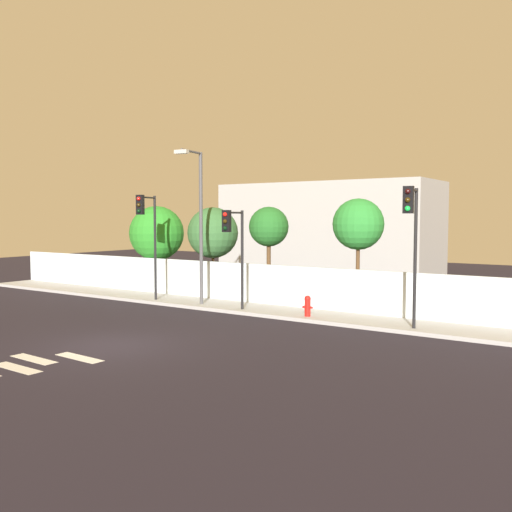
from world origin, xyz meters
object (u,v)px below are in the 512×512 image
Objects in this scene: traffic_light_right at (147,224)px; roadside_tree_leftmost at (157,233)px; traffic_light_left at (234,237)px; traffic_light_center at (412,227)px; roadside_tree_midright at (269,227)px; roadside_tree_midleft at (213,233)px; roadside_tree_rightmost at (358,225)px; fire_hydrant at (308,305)px; street_lamp_curbside at (198,215)px.

traffic_light_right is 1.05× the size of roadside_tree_leftmost.
traffic_light_right is 4.40m from roadside_tree_leftmost.
traffic_light_left is at bearing -24.23° from roadside_tree_leftmost.
traffic_light_center reaches higher than roadside_tree_midright.
roadside_tree_midright is (3.37, 0.00, 0.31)m from roadside_tree_midleft.
traffic_light_left is at bearing -139.29° from roadside_tree_rightmost.
roadside_tree_leftmost is (-2.72, 3.42, -0.54)m from traffic_light_right.
roadside_tree_midright is at bearing 142.74° from fire_hydrant.
street_lamp_curbside reaches higher than traffic_light_left.
traffic_light_center is 4.98m from roadside_tree_rightmost.
roadside_tree_leftmost is (-10.89, 2.76, 2.64)m from fire_hydrant.
roadside_tree_leftmost is (-15.33, 3.53, -0.55)m from traffic_light_center.
traffic_light_right reaches higher than roadside_tree_leftmost.
roadside_tree_rightmost is at bearing 134.85° from traffic_light_center.
roadside_tree_midleft reaches higher than traffic_light_left.
traffic_light_center is 1.00× the size of traffic_light_right.
traffic_light_left is 0.62× the size of street_lamp_curbside.
street_lamp_curbside is at bearing 164.35° from traffic_light_left.
roadside_tree_rightmost is (7.92, 0.00, 0.47)m from roadside_tree_midleft.
street_lamp_curbside is (-2.47, 0.69, 0.93)m from traffic_light_left.
street_lamp_curbside is 6.66m from fire_hydrant.
fire_hydrant is at bearing 170.13° from traffic_light_center.
traffic_light_left is 3.54m from roadside_tree_midright.
street_lamp_curbside is 7.12m from roadside_tree_rightmost.
roadside_tree_leftmost reaches higher than traffic_light_left.
roadside_tree_midleft is at bearing 158.48° from fire_hydrant.
traffic_light_center reaches higher than fire_hydrant.
traffic_light_left is at bearing -166.78° from fire_hydrant.
traffic_light_left is 0.85× the size of traffic_light_right.
traffic_light_center is 1.08× the size of roadside_tree_midright.
fire_hydrant is at bearing -14.21° from roadside_tree_leftmost.
street_lamp_curbside is (-10.04, 0.73, 0.42)m from traffic_light_center.
fire_hydrant is at bearing 0.44° from street_lamp_curbside.
fire_hydrant is 7.99m from roadside_tree_midleft.
street_lamp_curbside is 8.21× the size of fire_hydrant.
street_lamp_curbside is at bearing 13.60° from traffic_light_right.
roadside_tree_leftmost is at bearing 155.77° from traffic_light_left.
street_lamp_curbside is 1.49× the size of roadside_tree_midleft.
traffic_light_right is at bearing -175.34° from fire_hydrant.
roadside_tree_leftmost is at bearing 128.42° from traffic_light_right.
traffic_light_left is at bearing -81.93° from roadside_tree_midright.
roadside_tree_rightmost is at bearing 40.71° from traffic_light_left.
roadside_tree_leftmost is 1.02× the size of roadside_tree_midleft.
traffic_light_left is at bearing 179.71° from traffic_light_center.
traffic_light_center is 1.01× the size of roadside_tree_rightmost.
fire_hydrant is at bearing -37.26° from roadside_tree_midright.
traffic_light_right reaches higher than fire_hydrant.
fire_hydrant is (8.17, 0.67, -3.18)m from traffic_light_right.
traffic_light_right is 0.72× the size of street_lamp_curbside.
roadside_tree_rightmost is at bearing 0.00° from roadside_tree_leftmost.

